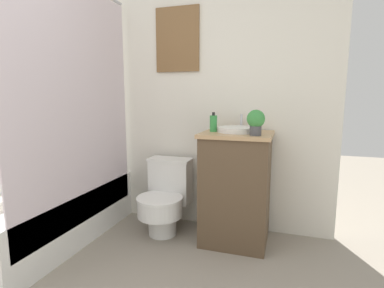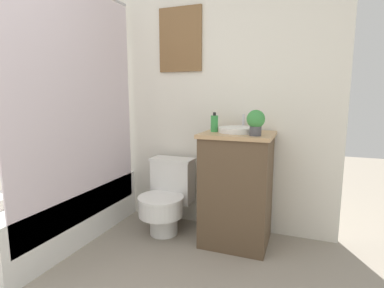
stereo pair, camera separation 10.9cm
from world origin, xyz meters
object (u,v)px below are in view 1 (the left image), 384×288
at_px(soap_bottle, 213,123).
at_px(potted_plant, 256,121).
at_px(toilet, 165,197).
at_px(sink, 238,129).

relative_size(soap_bottle, potted_plant, 0.83).
bearing_deg(potted_plant, toilet, 170.37).
bearing_deg(sink, soap_bottle, -172.02).
height_order(sink, potted_plant, potted_plant).
relative_size(toilet, sink, 1.78).
bearing_deg(toilet, potted_plant, -9.63).
relative_size(toilet, potted_plant, 3.40).
bearing_deg(potted_plant, sink, 133.63).
distance_m(toilet, potted_plant, 1.03).
height_order(sink, soap_bottle, soap_bottle).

